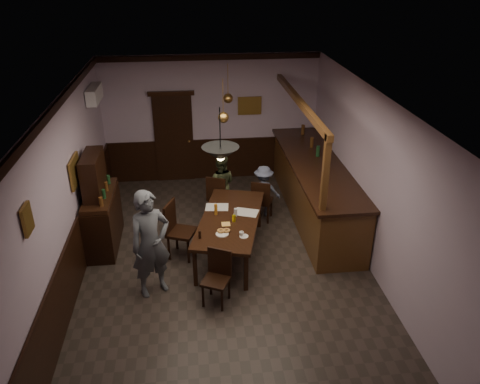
{
  "coord_description": "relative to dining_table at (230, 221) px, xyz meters",
  "views": [
    {
      "loc": [
        -0.51,
        -6.59,
        4.89
      ],
      "look_at": [
        0.32,
        0.81,
        1.15
      ],
      "focal_mm": 35.0,
      "sensor_mm": 36.0,
      "label": 1
    }
  ],
  "objects": [
    {
      "name": "pastry_ring_b",
      "position": [
        -0.11,
        -0.48,
        0.1
      ],
      "size": [
        0.13,
        0.13,
        0.04
      ],
      "primitive_type": "torus",
      "color": "#C68C47",
      "rests_on": "pastry_plate"
    },
    {
      "name": "pendant_iron",
      "position": [
        -0.2,
        -0.77,
        1.61
      ],
      "size": [
        0.56,
        0.56,
        0.82
      ],
      "color": "black",
      "rests_on": "ground"
    },
    {
      "name": "person_seated_left",
      "position": [
        -0.05,
        1.61,
        -0.04
      ],
      "size": [
        0.71,
        0.61,
        1.29
      ],
      "primitive_type": "imported",
      "rotation": [
        0.0,
        0.0,
        2.93
      ],
      "color": "#41492C",
      "rests_on": "ground"
    },
    {
      "name": "picture_back",
      "position": [
        0.78,
        3.35,
        1.11
      ],
      "size": [
        0.55,
        0.04,
        0.42
      ],
      "color": "olive",
      "rests_on": "ground"
    },
    {
      "name": "pepper_mill",
      "position": [
        -0.56,
        -0.62,
        0.13
      ],
      "size": [
        0.04,
        0.04,
        0.14
      ],
      "primitive_type": "cylinder",
      "color": "black",
      "rests_on": "dining_table"
    },
    {
      "name": "soda_can",
      "position": [
        0.05,
        -0.14,
        0.12
      ],
      "size": [
        0.07,
        0.07,
        0.12
      ],
      "primitive_type": "cylinder",
      "color": "yellow",
      "rests_on": "dining_table"
    },
    {
      "name": "newspaper_left",
      "position": [
        -0.21,
        0.41,
        0.07
      ],
      "size": [
        0.45,
        0.35,
        0.01
      ],
      "primitive_type": "cube",
      "rotation": [
        0.0,
        0.0,
        -0.11
      ],
      "color": "silver",
      "rests_on": "dining_table"
    },
    {
      "name": "pendant_brass_far",
      "position": [
        0.18,
        2.23,
        1.61
      ],
      "size": [
        0.2,
        0.2,
        0.81
      ],
      "color": "#BF8C3F",
      "rests_on": "ground"
    },
    {
      "name": "ac_unit",
      "position": [
        -2.5,
        2.29,
        1.76
      ],
      "size": [
        0.2,
        0.85,
        0.3
      ],
      "color": "white",
      "rests_on": "ground"
    },
    {
      "name": "water_glass",
      "position": [
        0.1,
        0.05,
        0.14
      ],
      "size": [
        0.06,
        0.06,
        0.15
      ],
      "primitive_type": "cylinder",
      "color": "silver",
      "rests_on": "dining_table"
    },
    {
      "name": "door_back",
      "position": [
        -1.02,
        3.34,
        0.36
      ],
      "size": [
        0.9,
        0.06,
        2.1
      ],
      "primitive_type": "cube",
      "color": "black",
      "rests_on": "ground"
    },
    {
      "name": "person_seated_right",
      "position": [
        0.82,
        1.39,
        -0.14
      ],
      "size": [
        0.75,
        0.49,
        1.1
      ],
      "primitive_type": "imported",
      "rotation": [
        0.0,
        0.0,
        3.02
      ],
      "color": "slate",
      "rests_on": "ground"
    },
    {
      "name": "saucer",
      "position": [
        0.17,
        -0.66,
        0.07
      ],
      "size": [
        0.15,
        0.15,
        0.01
      ],
      "primitive_type": "cylinder",
      "color": "white",
      "rests_on": "dining_table"
    },
    {
      "name": "pendant_brass_mid",
      "position": [
        -0.02,
        0.96,
        1.61
      ],
      "size": [
        0.2,
        0.2,
        0.81
      ],
      "color": "#BF8C3F",
      "rests_on": "ground"
    },
    {
      "name": "coffee_cup",
      "position": [
        0.13,
        -0.64,
        0.11
      ],
      "size": [
        0.1,
        0.1,
        0.07
      ],
      "primitive_type": "imported",
      "rotation": [
        0.0,
        0.0,
        -0.25
      ],
      "color": "white",
      "rests_on": "saucer"
    },
    {
      "name": "chair_near",
      "position": [
        -0.32,
        -1.29,
        -0.19
      ],
      "size": [
        0.52,
        0.52,
        0.9
      ],
      "rotation": [
        0.0,
        0.0,
        -0.44
      ],
      "color": "black",
      "rests_on": "ground"
    },
    {
      "name": "room",
      "position": [
        -0.12,
        -0.61,
        0.81
      ],
      "size": [
        5.01,
        8.01,
        3.01
      ],
      "color": "#2D2621",
      "rests_on": "ground"
    },
    {
      "name": "bar_counter",
      "position": [
        1.87,
        1.37,
        -0.05
      ],
      "size": [
        1.04,
        4.48,
        2.51
      ],
      "color": "#472612",
      "rests_on": "ground"
    },
    {
      "name": "chair_side",
      "position": [
        -0.95,
        0.05,
        -0.11
      ],
      "size": [
        0.59,
        0.59,
        1.06
      ],
      "rotation": [
        0.0,
        0.0,
        1.2
      ],
      "color": "black",
      "rests_on": "ground"
    },
    {
      "name": "chair_far_right",
      "position": [
        0.75,
        1.13,
        -0.19
      ],
      "size": [
        0.51,
        0.51,
        0.91
      ],
      "rotation": [
        0.0,
        0.0,
        2.76
      ],
      "color": "black",
      "rests_on": "ground"
    },
    {
      "name": "picture_left_large",
      "position": [
        -2.58,
        0.19,
        1.01
      ],
      "size": [
        0.04,
        0.62,
        0.48
      ],
      "color": "olive",
      "rests_on": "ground"
    },
    {
      "name": "beer_glass",
      "position": [
        -0.24,
        0.15,
        0.16
      ],
      "size": [
        0.06,
        0.06,
        0.2
      ],
      "primitive_type": "cylinder",
      "color": "#BF721E",
      "rests_on": "dining_table"
    },
    {
      "name": "pastry_plate",
      "position": [
        -0.18,
        -0.54,
        0.07
      ],
      "size": [
        0.22,
        0.22,
        0.01
      ],
      "primitive_type": "cylinder",
      "color": "white",
      "rests_on": "dining_table"
    },
    {
      "name": "newspaper_right",
      "position": [
        0.31,
        0.15,
        0.07
      ],
      "size": [
        0.5,
        0.43,
        0.01
      ],
      "primitive_type": "cube",
      "rotation": [
        0.0,
        0.0,
        -0.36
      ],
      "color": "silver",
      "rests_on": "dining_table"
    },
    {
      "name": "picture_left_small",
      "position": [
        -2.58,
        -2.21,
        1.46
      ],
      "size": [
        0.04,
        0.28,
        0.36
      ],
      "color": "olive",
      "rests_on": "ground"
    },
    {
      "name": "pastry_ring_a",
      "position": [
        -0.2,
        -0.48,
        0.1
      ],
      "size": [
        0.13,
        0.13,
        0.04
      ],
      "primitive_type": "torus",
      "color": "#C68C47",
      "rests_on": "pastry_plate"
    },
    {
      "name": "sideboard",
      "position": [
        -2.33,
        0.55,
        0.05
      ],
      "size": [
        0.5,
        1.39,
        1.84
      ],
      "color": "black",
      "rests_on": "ground"
    },
    {
      "name": "chair_far_left",
      "position": [
        -0.13,
        1.35,
        -0.16
      ],
      "size": [
        0.55,
        0.55,
        0.96
      ],
      "rotation": [
        0.0,
        0.0,
        2.72
      ],
      "color": "black",
      "rests_on": "ground"
    },
    {
      "name": "dining_table",
      "position": [
        0.0,
        0.0,
        0.0
      ],
      "size": [
        1.52,
        2.38,
        0.75
      ],
      "rotation": [
        0.0,
        0.0,
        -0.25
      ],
      "color": "black",
      "rests_on": "ground"
    },
    {
      "name": "person_standing",
      "position": [
        -1.33,
        -0.95,
        0.22
      ],
      "size": [
        0.79,
        0.7,
        1.81
      ],
      "primitive_type": "imported",
      "rotation": [
        0.0,
        0.0,
        0.5
      ],
      "color": "#52565E",
      "rests_on": "ground"
    },
    {
      "name": "napkin",
      "position": [
        -0.09,
        -0.22,
        0.07
      ],
      "size": [
        0.18,
        0.18,
        0.0
      ],
      "primitive_type": "cube",
      "rotation": [
        0.0,
        0.0,
        -0.25
      ],
      "color": "#ECB257",
      "rests_on": "dining_table"
    }
  ]
}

